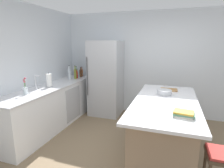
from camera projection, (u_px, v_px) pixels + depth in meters
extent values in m
plane|color=#7A664C|center=(139.00, 164.00, 2.84)|extent=(7.20, 7.20, 0.00)
cube|color=silver|center=(157.00, 64.00, 4.63)|extent=(6.00, 0.10, 2.60)
cube|color=silver|center=(7.00, 73.00, 3.32)|extent=(0.10, 6.00, 2.60)
cube|color=white|center=(53.00, 107.00, 4.06)|extent=(0.65, 2.74, 0.89)
cube|color=silver|center=(51.00, 86.00, 3.96)|extent=(0.68, 2.77, 0.03)
cube|color=#B2B5BA|center=(73.00, 104.00, 4.28)|extent=(0.01, 0.60, 0.75)
cube|color=#8E755B|center=(164.00, 129.00, 3.02)|extent=(0.81, 1.93, 0.90)
cube|color=silver|center=(166.00, 102.00, 2.91)|extent=(0.97, 2.13, 0.04)
cube|color=#B7BABF|center=(106.00, 78.00, 4.71)|extent=(0.77, 0.73, 1.88)
cylinder|color=#4C4C51|center=(87.00, 76.00, 4.44)|extent=(0.02, 0.02, 0.94)
cube|color=#473828|center=(224.00, 156.00, 2.06)|extent=(0.36, 0.36, 0.04)
cube|color=#B2332D|center=(224.00, 154.00, 2.05)|extent=(0.34, 0.34, 0.03)
cylinder|color=silver|center=(36.00, 89.00, 3.63)|extent=(0.05, 0.05, 0.02)
cylinder|color=silver|center=(36.00, 82.00, 3.59)|extent=(0.02, 0.02, 0.28)
cylinder|color=silver|center=(38.00, 76.00, 3.55)|extent=(0.14, 0.02, 0.02)
cylinder|color=silver|center=(25.00, 91.00, 3.29)|extent=(0.08, 0.08, 0.13)
cylinder|color=#4C7F3D|center=(25.00, 86.00, 3.28)|extent=(0.01, 0.03, 0.21)
sphere|color=#DB4C66|center=(24.00, 80.00, 3.25)|extent=(0.04, 0.04, 0.04)
cylinder|color=#4C7F3D|center=(25.00, 87.00, 3.26)|extent=(0.01, 0.01, 0.18)
sphere|color=#DB4C66|center=(24.00, 82.00, 3.24)|extent=(0.04, 0.04, 0.04)
cylinder|color=#4C7F3D|center=(26.00, 85.00, 3.26)|extent=(0.01, 0.04, 0.24)
sphere|color=#DB4C66|center=(25.00, 78.00, 3.24)|extent=(0.04, 0.04, 0.04)
cylinder|color=gray|center=(50.00, 86.00, 3.88)|extent=(0.14, 0.14, 0.01)
cylinder|color=white|center=(49.00, 80.00, 3.85)|extent=(0.11, 0.11, 0.26)
cylinder|color=gray|center=(48.00, 73.00, 3.82)|extent=(0.02, 0.02, 0.04)
cylinder|color=#994C23|center=(82.00, 73.00, 5.09)|extent=(0.05, 0.05, 0.19)
cylinder|color=#994C23|center=(82.00, 68.00, 5.06)|extent=(0.02, 0.02, 0.06)
cylinder|color=black|center=(82.00, 67.00, 5.05)|extent=(0.02, 0.02, 0.01)
cylinder|color=#5B3319|center=(81.00, 73.00, 5.00)|extent=(0.07, 0.07, 0.19)
cylinder|color=#5B3319|center=(81.00, 69.00, 4.97)|extent=(0.02, 0.02, 0.07)
cylinder|color=black|center=(80.00, 67.00, 4.96)|extent=(0.02, 0.02, 0.01)
cylinder|color=#8CB79E|center=(76.00, 73.00, 4.92)|extent=(0.07, 0.07, 0.23)
cylinder|color=#8CB79E|center=(76.00, 68.00, 4.89)|extent=(0.03, 0.03, 0.06)
cylinder|color=black|center=(76.00, 66.00, 4.89)|extent=(0.03, 0.03, 0.01)
cylinder|color=red|center=(77.00, 75.00, 4.83)|extent=(0.06, 0.06, 0.17)
cylinder|color=red|center=(77.00, 71.00, 4.81)|extent=(0.03, 0.03, 0.04)
cylinder|color=black|center=(76.00, 70.00, 4.80)|extent=(0.03, 0.03, 0.01)
cylinder|color=olive|center=(75.00, 74.00, 4.72)|extent=(0.06, 0.06, 0.25)
cylinder|color=olive|center=(75.00, 68.00, 4.68)|extent=(0.03, 0.03, 0.08)
cylinder|color=black|center=(75.00, 66.00, 4.67)|extent=(0.03, 0.03, 0.01)
cylinder|color=silver|center=(69.00, 74.00, 4.67)|extent=(0.08, 0.08, 0.27)
cylinder|color=silver|center=(69.00, 67.00, 4.64)|extent=(0.03, 0.03, 0.07)
cylinder|color=black|center=(69.00, 66.00, 4.63)|extent=(0.03, 0.03, 0.01)
cube|color=silver|center=(183.00, 115.00, 2.28)|extent=(0.21, 0.18, 0.02)
cube|color=#4C7F60|center=(184.00, 114.00, 2.28)|extent=(0.26, 0.18, 0.02)
cube|color=gold|center=(184.00, 112.00, 2.27)|extent=(0.26, 0.21, 0.02)
cylinder|color=#B2B5BA|center=(164.00, 92.00, 3.23)|extent=(0.25, 0.25, 0.09)
cube|color=#9E7042|center=(169.00, 90.00, 3.55)|extent=(0.32, 0.24, 0.02)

